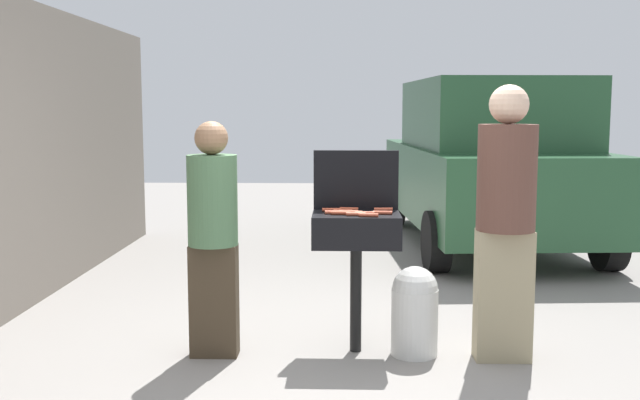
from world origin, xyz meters
name	(u,v)px	position (x,y,z in m)	size (l,w,h in m)	color
ground_plane	(325,361)	(0.00, 0.00, 0.00)	(24.00, 24.00, 0.00)	gray
bbq_grill	(356,235)	(0.21, 0.22, 0.82)	(0.60, 0.44, 0.97)	black
grill_lid_open	(356,180)	(0.21, 0.44, 1.18)	(0.60, 0.05, 0.42)	black
hot_dog_0	(349,212)	(0.15, 0.22, 0.98)	(0.03, 0.03, 0.13)	#B74C33
hot_dog_1	(340,213)	(0.10, 0.15, 0.98)	(0.03, 0.03, 0.13)	#AD4228
hot_dog_2	(343,211)	(0.11, 0.26, 0.98)	(0.03, 0.03, 0.13)	#B74C33
hot_dog_3	(356,214)	(0.20, 0.10, 0.98)	(0.03, 0.03, 0.13)	#C6593D
hot_dog_4	(349,209)	(0.16, 0.35, 0.98)	(0.03, 0.03, 0.13)	#AD4228
hot_dog_5	(383,209)	(0.40, 0.35, 0.98)	(0.03, 0.03, 0.13)	#B74C33
hot_dog_6	(334,212)	(0.06, 0.19, 0.98)	(0.03, 0.03, 0.13)	#C6593D
hot_dog_7	(369,215)	(0.28, 0.06, 0.98)	(0.03, 0.03, 0.13)	#B74C33
hot_dog_8	(383,213)	(0.38, 0.18, 0.98)	(0.03, 0.03, 0.13)	#B74C33
hot_dog_9	(353,213)	(0.18, 0.18, 0.98)	(0.03, 0.03, 0.13)	#C6593D
hot_dog_10	(365,213)	(0.26, 0.14, 0.98)	(0.03, 0.03, 0.13)	#C6593D
hot_dog_11	(332,210)	(0.04, 0.31, 0.98)	(0.03, 0.03, 0.13)	#AD4228
propane_tank	(415,309)	(0.61, 0.15, 0.32)	(0.32, 0.32, 0.62)	silver
person_left	(213,230)	(-0.76, 0.10, 0.87)	(0.34, 0.34, 1.60)	#3F3323
person_right	(506,213)	(1.19, 0.08, 1.00)	(0.39, 0.39, 1.84)	gray
parked_minivan	(487,163)	(1.88, 4.32, 1.03)	(2.28, 4.52, 2.02)	#234C2D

